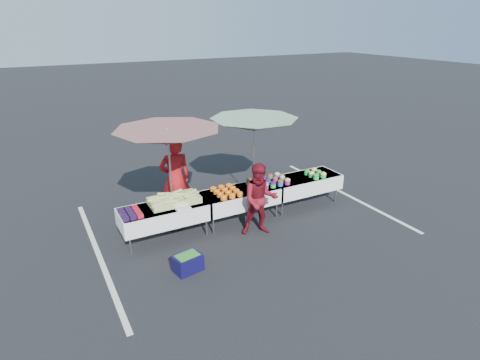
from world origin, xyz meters
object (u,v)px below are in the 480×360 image
customer (260,200)px  umbrella_right (254,125)px  storage_bin (188,262)px  table_center (240,197)px  table_left (164,214)px  vendor (175,178)px  umbrella_left (168,137)px  table_right (304,183)px

customer → umbrella_right: (0.74, 1.55, 1.19)m
storage_bin → customer: bearing=6.3°
table_center → umbrella_right: (0.82, 0.80, 1.41)m
table_left → storage_bin: table_left is taller
table_left → vendor: size_ratio=0.96×
umbrella_right → storage_bin: size_ratio=4.86×
vendor → umbrella_right: umbrella_right is taller
table_center → umbrella_left: size_ratio=0.78×
umbrella_left → umbrella_right: (2.30, 0.40, -0.10)m
umbrella_right → table_center: bearing=-135.8°
vendor → umbrella_right: 2.29m
customer → umbrella_left: size_ratio=0.67×
table_center → customer: size_ratio=1.17×
vendor → table_center: bearing=151.8°
table_right → umbrella_left: (-3.28, 0.40, 1.51)m
customer → umbrella_left: bearing=164.4°
table_left → umbrella_right: (2.62, 0.80, 1.41)m
table_right → umbrella_right: (-0.98, 0.80, 1.41)m
umbrella_right → storage_bin: 3.86m
umbrella_left → table_right: bearing=-7.0°
umbrella_right → table_right: bearing=-39.3°
customer → table_center: bearing=116.9°
umbrella_left → table_center: bearing=-15.1°
table_right → umbrella_right: 1.89m
table_right → vendor: (-3.03, 0.86, 0.39)m
table_left → umbrella_left: 1.59m
umbrella_left → storage_bin: bearing=-101.3°
table_right → customer: 1.89m
table_left → storage_bin: bearing=-91.3°
vendor → umbrella_right: bearing=-174.9°
customer → vendor: bearing=150.0°
vendor → customer: size_ratio=1.22×
table_right → storage_bin: table_right is taller
table_center → umbrella_left: bearing=164.9°
table_center → table_right: size_ratio=1.00×
table_left → customer: size_ratio=1.17×
table_right → umbrella_right: bearing=140.7°
table_left → table_right: size_ratio=1.00×
table_center → umbrella_right: 1.81m
umbrella_left → storage_bin: umbrella_left is taller
table_center → vendor: bearing=145.1°
vendor → umbrella_right: size_ratio=0.71×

